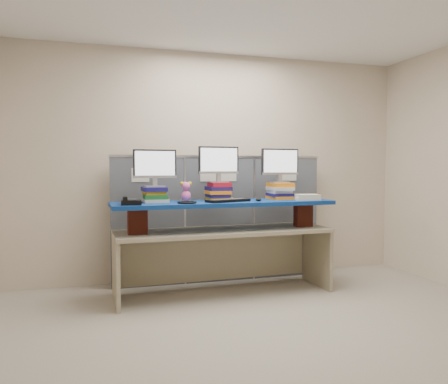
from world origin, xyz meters
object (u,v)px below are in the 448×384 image
object	(u,v)px
blue_board	(224,203)
keyboard	(228,200)
monitor_right	(280,163)
monitor_left	(155,166)
monitor_center	(219,162)
desk_phone	(130,202)
desk	(224,242)

from	to	relation	value
blue_board	keyboard	size ratio (longest dim) A/B	4.67
blue_board	monitor_right	xyz separation A→B (m)	(0.72, 0.14, 0.43)
monitor_left	monitor_center	xyz separation A→B (m)	(0.70, 0.02, 0.04)
monitor_right	desk_phone	world-z (taller)	monitor_right
monitor_left	monitor_center	bearing A→B (deg)	0.00
monitor_left	keyboard	world-z (taller)	monitor_left
monitor_left	keyboard	xyz separation A→B (m)	(0.75, -0.20, -0.37)
blue_board	desk	bearing A→B (deg)	-1.80
desk	keyboard	distance (m)	0.48
desk	keyboard	world-z (taller)	keyboard
keyboard	desk_phone	xyz separation A→B (m)	(-1.02, -0.08, 0.02)
monitor_right	desk_phone	distance (m)	1.79
blue_board	monitor_left	xyz separation A→B (m)	(-0.73, 0.10, 0.41)
desk	monitor_center	xyz separation A→B (m)	(-0.03, 0.12, 0.88)
desk_phone	monitor_right	bearing A→B (deg)	13.58
blue_board	desk_phone	distance (m)	1.03
blue_board	monitor_center	bearing A→B (deg)	101.46
keyboard	desk_phone	distance (m)	1.03
keyboard	monitor_center	bearing A→B (deg)	81.40
keyboard	desk_phone	bearing A→B (deg)	164.44
monitor_left	desk_phone	size ratio (longest dim) A/B	2.25
monitor_left	keyboard	distance (m)	0.86
desk_phone	desk	bearing A→B (deg)	13.09
keyboard	blue_board	bearing A→B (deg)	79.02
keyboard	desk_phone	size ratio (longest dim) A/B	2.54
monitor_center	keyboard	xyz separation A→B (m)	(0.04, -0.22, -0.41)
desk	monitor_right	world-z (taller)	monitor_right
blue_board	monitor_left	bearing A→B (deg)	170.77
monitor_center	desk_phone	size ratio (longest dim) A/B	2.25
monitor_right	desk_phone	xyz separation A→B (m)	(-1.72, -0.32, -0.38)
blue_board	desk_phone	world-z (taller)	desk_phone
blue_board	keyboard	bearing A→B (deg)	-82.91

